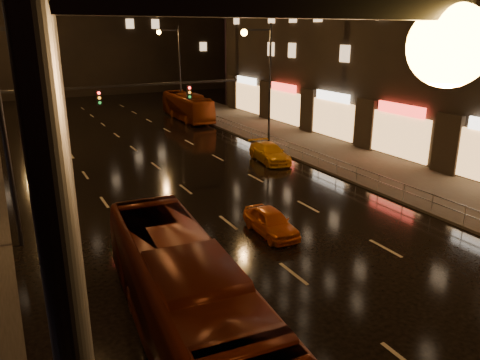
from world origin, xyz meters
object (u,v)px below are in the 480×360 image
object	(u,v)px
bus_red	(184,296)
bus_curb	(187,107)
taxi_far	(270,153)
taxi_near	(271,222)

from	to	relation	value
bus_red	bus_curb	world-z (taller)	bus_red
bus_red	taxi_far	world-z (taller)	bus_red
bus_curb	taxi_near	distance (m)	31.72
bus_red	bus_curb	distance (m)	39.28
bus_red	taxi_far	size ratio (longest dim) A/B	2.48
taxi_near	bus_red	bearing A→B (deg)	-136.89
taxi_far	taxi_near	bearing A→B (deg)	-114.47
bus_red	taxi_near	bearing A→B (deg)	45.44
bus_red	taxi_far	bearing A→B (deg)	56.39
taxi_near	taxi_far	world-z (taller)	taxi_far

